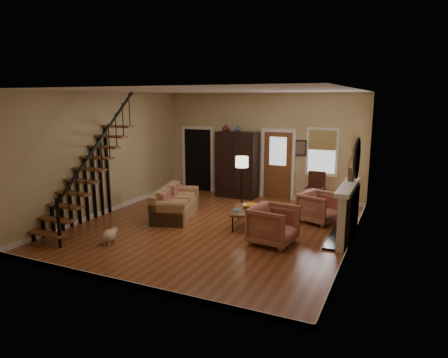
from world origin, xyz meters
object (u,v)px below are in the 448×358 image
at_px(coffee_table, 246,218).
at_px(armchair_right, 318,208).
at_px(armoire, 237,165).
at_px(armchair_left, 273,225).
at_px(sofa, 176,203).
at_px(floor_lamp, 242,184).
at_px(side_chair, 315,190).

height_order(coffee_table, armchair_right, armchair_right).
height_order(armoire, armchair_right, armoire).
relative_size(armoire, armchair_left, 2.26).
bearing_deg(sofa, armoire, 60.16).
relative_size(armchair_right, floor_lamp, 0.55).
relative_size(armchair_left, side_chair, 0.91).
xyz_separation_m(sofa, armchair_left, (3.01, -0.89, 0.05)).
bearing_deg(armchair_right, armchair_left, -178.47).
distance_m(armoire, armchair_right, 3.47).
relative_size(armoire, floor_lamp, 1.35).
distance_m(armchair_right, floor_lamp, 2.21).
bearing_deg(armoire, coffee_table, -62.80).
bearing_deg(side_chair, armchair_right, -74.50).
distance_m(armoire, coffee_table, 3.20).
bearing_deg(floor_lamp, armchair_right, -3.59).
relative_size(sofa, side_chair, 1.97).
bearing_deg(side_chair, armoire, 175.52).
bearing_deg(armchair_left, sofa, 80.15).
bearing_deg(armchair_left, armchair_right, -9.81).
height_order(floor_lamp, side_chair, floor_lamp).
bearing_deg(armchair_right, coffee_table, 142.49).
relative_size(sofa, armchair_right, 2.32).
bearing_deg(side_chair, armchair_left, -92.77).
distance_m(coffee_table, armchair_right, 1.89).
bearing_deg(floor_lamp, side_chair, 37.38).
xyz_separation_m(armoire, armchair_left, (2.38, -3.64, -0.63)).
bearing_deg(coffee_table, armchair_left, -42.41).
bearing_deg(side_chair, sofa, -141.31).
height_order(armchair_left, side_chair, side_chair).
distance_m(armoire, floor_lamp, 1.76).
xyz_separation_m(armoire, armchair_right, (2.96, -1.68, -0.66)).
height_order(armoire, sofa, armoire).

